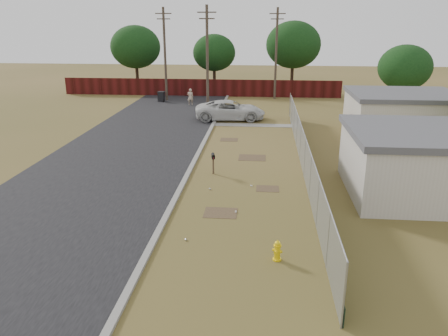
# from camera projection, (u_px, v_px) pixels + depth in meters

# --- Properties ---
(ground) EXTENTS (120.00, 120.00, 0.00)m
(ground) POSITION_uv_depth(u_px,v_px,m) (245.00, 174.00, 23.16)
(ground) COLOR brown
(ground) RESTS_ON ground
(street) EXTENTS (15.10, 60.00, 0.12)m
(street) POSITION_uv_depth(u_px,v_px,m) (156.00, 134.00, 31.33)
(street) COLOR black
(street) RESTS_ON ground
(chainlink_fence) EXTENTS (0.10, 27.06, 2.02)m
(chainlink_fence) POSITION_uv_depth(u_px,v_px,m) (304.00, 156.00, 23.60)
(chainlink_fence) COLOR #97999F
(chainlink_fence) RESTS_ON ground
(privacy_fence) EXTENTS (30.00, 0.12, 1.80)m
(privacy_fence) POSITION_uv_depth(u_px,v_px,m) (200.00, 88.00, 46.97)
(privacy_fence) COLOR #48100F
(privacy_fence) RESTS_ON ground
(utility_poles) EXTENTS (12.60, 8.24, 9.00)m
(utility_poles) POSITION_uv_depth(u_px,v_px,m) (217.00, 54.00, 41.46)
(utility_poles) COLOR brown
(utility_poles) RESTS_ON ground
(houses) EXTENTS (9.30, 17.24, 3.10)m
(houses) POSITION_uv_depth(u_px,v_px,m) (418.00, 135.00, 24.78)
(houses) COLOR beige
(houses) RESTS_ON ground
(horizon_trees) EXTENTS (33.32, 31.94, 7.78)m
(horizon_trees) POSITION_uv_depth(u_px,v_px,m) (265.00, 53.00, 43.82)
(horizon_trees) COLOR #382619
(horizon_trees) RESTS_ON ground
(fire_hydrant) EXTENTS (0.40, 0.40, 0.75)m
(fire_hydrant) POSITION_uv_depth(u_px,v_px,m) (277.00, 251.00, 14.76)
(fire_hydrant) COLOR yellow
(fire_hydrant) RESTS_ON ground
(mailbox) EXTENTS (0.25, 0.49, 1.12)m
(mailbox) POSITION_uv_depth(u_px,v_px,m) (213.00, 158.00, 22.97)
(mailbox) COLOR brown
(mailbox) RESTS_ON ground
(pickup_truck) EXTENTS (5.88, 3.11, 1.57)m
(pickup_truck) POSITION_uv_depth(u_px,v_px,m) (230.00, 110.00, 35.70)
(pickup_truck) COLOR silver
(pickup_truck) RESTS_ON ground
(pedestrian) EXTENTS (0.66, 0.52, 1.61)m
(pedestrian) POSITION_uv_depth(u_px,v_px,m) (190.00, 97.00, 41.76)
(pedestrian) COLOR #C4AA8F
(pedestrian) RESTS_ON ground
(trash_bin) EXTENTS (0.71, 0.78, 0.99)m
(trash_bin) POSITION_uv_depth(u_px,v_px,m) (161.00, 96.00, 43.88)
(trash_bin) COLOR black
(trash_bin) RESTS_ON ground
(scattered_litter) EXTENTS (2.35, 5.92, 0.07)m
(scattered_litter) POSITION_uv_depth(u_px,v_px,m) (223.00, 204.00, 19.30)
(scattered_litter) COLOR silver
(scattered_litter) RESTS_ON ground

